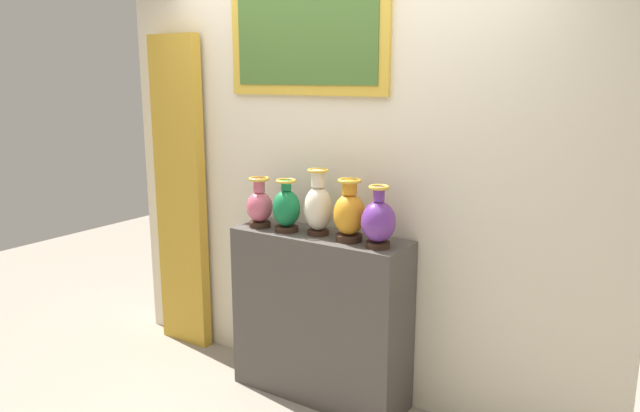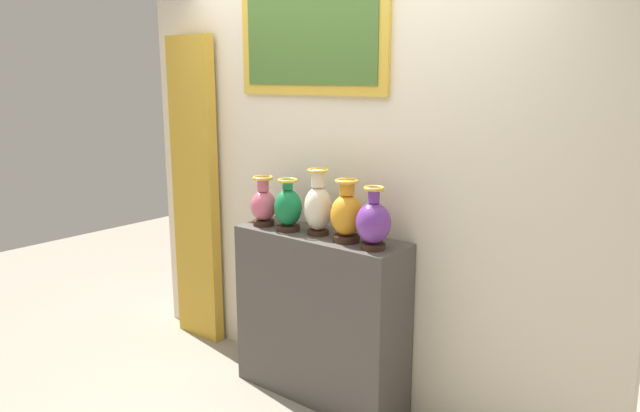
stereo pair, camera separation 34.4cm
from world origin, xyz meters
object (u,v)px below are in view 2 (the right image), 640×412
(vase_amber, at_px, (347,214))
(vase_rose, at_px, (263,204))
(vase_violet, at_px, (373,223))
(vase_emerald, at_px, (288,208))
(vase_ivory, at_px, (318,206))

(vase_amber, bearing_deg, vase_rose, -177.93)
(vase_amber, distance_m, vase_violet, 0.20)
(vase_violet, bearing_deg, vase_emerald, 179.31)
(vase_ivory, height_order, vase_amber, vase_ivory)
(vase_emerald, distance_m, vase_violet, 0.61)
(vase_rose, relative_size, vase_emerald, 0.98)
(vase_rose, bearing_deg, vase_ivory, 5.96)
(vase_emerald, height_order, vase_violet, vase_violet)
(vase_violet, bearing_deg, vase_amber, 172.00)
(vase_rose, xyz_separation_m, vase_ivory, (0.40, 0.04, 0.03))
(vase_rose, distance_m, vase_ivory, 0.40)
(vase_emerald, xyz_separation_m, vase_ivory, (0.20, 0.04, 0.03))
(vase_ivory, height_order, vase_violet, vase_ivory)
(vase_rose, relative_size, vase_amber, 0.87)
(vase_ivory, bearing_deg, vase_violet, -6.44)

